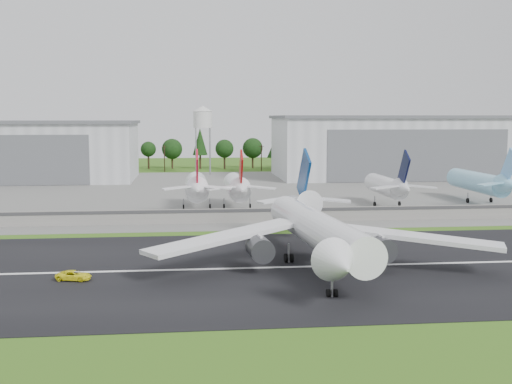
{
  "coord_description": "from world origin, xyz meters",
  "views": [
    {
      "loc": [
        -11.51,
        -91.24,
        24.35
      ],
      "look_at": [
        2.47,
        40.0,
        9.0
      ],
      "focal_mm": 45.0,
      "sensor_mm": 36.0,
      "label": 1
    }
  ],
  "objects": [
    {
      "name": "ground",
      "position": [
        0.0,
        0.0,
        0.0
      ],
      "size": [
        600.0,
        600.0,
        0.0
      ],
      "primitive_type": "plane",
      "color": "#316618",
      "rests_on": "ground"
    },
    {
      "name": "runway",
      "position": [
        0.0,
        10.0,
        0.05
      ],
      "size": [
        320.0,
        60.0,
        0.1
      ],
      "primitive_type": "cube",
      "color": "black",
      "rests_on": "ground"
    },
    {
      "name": "runway_centerline",
      "position": [
        0.0,
        10.0,
        0.11
      ],
      "size": [
        220.0,
        1.0,
        0.02
      ],
      "primitive_type": "cube",
      "color": "white",
      "rests_on": "runway"
    },
    {
      "name": "apron",
      "position": [
        0.0,
        120.0,
        0.05
      ],
      "size": [
        320.0,
        150.0,
        0.1
      ],
      "primitive_type": "cube",
      "color": "slate",
      "rests_on": "ground"
    },
    {
      "name": "blast_fence",
      "position": [
        0.0,
        54.99,
        1.81
      ],
      "size": [
        240.0,
        0.61,
        3.5
      ],
      "color": "gray",
      "rests_on": "ground"
    },
    {
      "name": "hangar_west",
      "position": [
        -80.0,
        164.92,
        11.63
      ],
      "size": [
        97.0,
        44.0,
        23.2
      ],
      "color": "silver",
      "rests_on": "ground"
    },
    {
      "name": "hangar_east",
      "position": [
        75.0,
        164.92,
        12.63
      ],
      "size": [
        102.0,
        47.0,
        25.2
      ],
      "color": "silver",
      "rests_on": "ground"
    },
    {
      "name": "water_tower",
      "position": [
        -5.0,
        185.0,
        24.55
      ],
      "size": [
        8.4,
        8.4,
        29.4
      ],
      "color": "#99999E",
      "rests_on": "ground"
    },
    {
      "name": "utility_poles",
      "position": [
        0.0,
        200.0,
        0.0
      ],
      "size": [
        230.0,
        3.0,
        12.0
      ],
      "primitive_type": null,
      "color": "black",
      "rests_on": "ground"
    },
    {
      "name": "treeline",
      "position": [
        0.0,
        215.0,
        0.0
      ],
      "size": [
        320.0,
        16.0,
        22.0
      ],
      "primitive_type": null,
      "color": "black",
      "rests_on": "ground"
    },
    {
      "name": "main_airliner",
      "position": [
        9.36,
        9.57,
        4.89
      ],
      "size": [
        57.05,
        59.27,
        18.17
      ],
      "rotation": [
        0.0,
        0.0,
        3.23
      ],
      "color": "white",
      "rests_on": "runway"
    },
    {
      "name": "ground_vehicle",
      "position": [
        -28.74,
        5.04,
        0.83
      ],
      "size": [
        5.64,
        3.51,
        1.46
      ],
      "primitive_type": "imported",
      "rotation": [
        0.0,
        0.0,
        1.35
      ],
      "color": "yellow",
      "rests_on": "runway"
    },
    {
      "name": "parked_jet_red_a",
      "position": [
        -9.31,
        76.58,
        6.29
      ],
      "size": [
        7.36,
        31.29,
        16.81
      ],
      "color": "white",
      "rests_on": "ground"
    },
    {
      "name": "parked_jet_red_b",
      "position": [
        1.43,
        76.56,
        6.15
      ],
      "size": [
        7.36,
        31.29,
        16.65
      ],
      "color": "white",
      "rests_on": "ground"
    },
    {
      "name": "parked_jet_navy",
      "position": [
        42.68,
        76.51,
        5.88
      ],
      "size": [
        7.36,
        31.29,
        16.37
      ],
      "color": "silver",
      "rests_on": "ground"
    },
    {
      "name": "parked_jet_skyblue",
      "position": [
        71.47,
        81.56,
        6.12
      ],
      "size": [
        7.36,
        37.29,
        16.68
      ],
      "color": "#85C8E6",
      "rests_on": "ground"
    }
  ]
}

